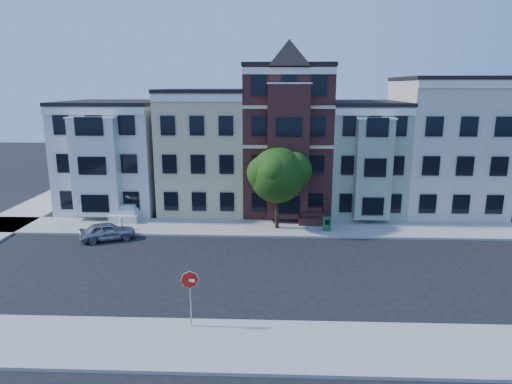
{
  "coord_description": "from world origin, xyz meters",
  "views": [
    {
      "loc": [
        -1.07,
        -24.93,
        10.58
      ],
      "look_at": [
        -2.16,
        2.34,
        4.2
      ],
      "focal_mm": 32.0,
      "sensor_mm": 36.0,
      "label": 1
    }
  ],
  "objects_px": {
    "street_tree": "(277,179)",
    "fire_hydrant": "(121,224)",
    "stop_sign": "(190,295)",
    "parked_car": "(107,231)",
    "newspaper_box": "(327,224)"
  },
  "relations": [
    {
      "from": "parked_car",
      "to": "stop_sign",
      "type": "bearing_deg",
      "value": -168.6
    },
    {
      "from": "street_tree",
      "to": "parked_car",
      "type": "xyz_separation_m",
      "value": [
        -11.89,
        -2.8,
        -3.25
      ]
    },
    {
      "from": "fire_hydrant",
      "to": "newspaper_box",
      "type": "bearing_deg",
      "value": 1.08
    },
    {
      "from": "stop_sign",
      "to": "street_tree",
      "type": "bearing_deg",
      "value": 88.86
    },
    {
      "from": "street_tree",
      "to": "fire_hydrant",
      "type": "relative_size",
      "value": 9.82
    },
    {
      "from": "parked_car",
      "to": "newspaper_box",
      "type": "bearing_deg",
      "value": -104.63
    },
    {
      "from": "street_tree",
      "to": "newspaper_box",
      "type": "bearing_deg",
      "value": -8.17
    },
    {
      "from": "street_tree",
      "to": "fire_hydrant",
      "type": "xyz_separation_m",
      "value": [
        -11.57,
        -0.81,
        -3.35
      ]
    },
    {
      "from": "newspaper_box",
      "to": "fire_hydrant",
      "type": "bearing_deg",
      "value": -156.18
    },
    {
      "from": "fire_hydrant",
      "to": "stop_sign",
      "type": "bearing_deg",
      "value": -60.68
    },
    {
      "from": "fire_hydrant",
      "to": "stop_sign",
      "type": "xyz_separation_m",
      "value": [
        7.71,
        -13.72,
        1.09
      ]
    },
    {
      "from": "fire_hydrant",
      "to": "stop_sign",
      "type": "height_order",
      "value": "stop_sign"
    },
    {
      "from": "newspaper_box",
      "to": "stop_sign",
      "type": "relative_size",
      "value": 0.36
    },
    {
      "from": "newspaper_box",
      "to": "stop_sign",
      "type": "xyz_separation_m",
      "value": [
        -7.54,
        -14.01,
        0.94
      ]
    },
    {
      "from": "street_tree",
      "to": "parked_car",
      "type": "distance_m",
      "value": 12.64
    }
  ]
}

